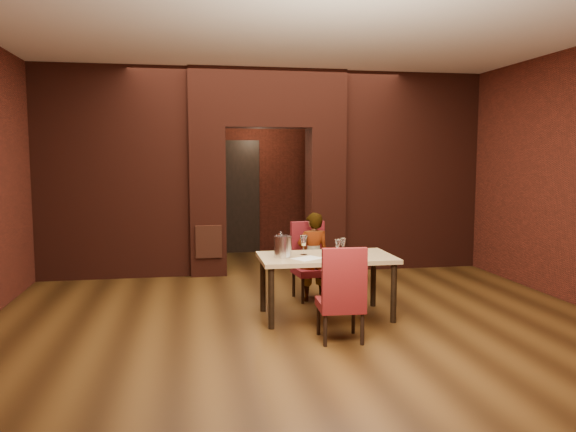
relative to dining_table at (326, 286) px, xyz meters
name	(u,v)px	position (x,y,z in m)	size (l,w,h in m)	color
floor	(289,302)	(-0.30, 0.70, -0.36)	(8.00, 8.00, 0.00)	#482C12
ceiling	(290,44)	(-0.30, 0.70, 2.84)	(7.00, 8.00, 0.04)	silver
wall_back	(253,170)	(-0.30, 4.70, 1.24)	(7.00, 0.04, 3.20)	#601F14
wall_front	(420,201)	(-0.30, -3.30, 1.24)	(7.00, 0.04, 3.20)	#601F14
wall_right	(544,175)	(3.20, 0.70, 1.24)	(0.04, 8.00, 3.20)	#601F14
pillar_left	(207,201)	(-1.25, 2.70, 0.79)	(0.55, 0.55, 2.30)	maroon
pillar_right	(325,200)	(0.65, 2.70, 0.79)	(0.55, 0.55, 2.30)	maroon
lintel	(267,99)	(-0.30, 2.70, 2.39)	(2.45, 0.55, 0.90)	maroon
wing_wall_left	(113,173)	(-2.66, 2.70, 1.24)	(2.27, 0.35, 3.20)	maroon
wing_wall_right	(408,172)	(2.06, 2.70, 1.24)	(2.27, 0.35, 3.20)	maroon
vent_panel	(209,242)	(-1.25, 2.40, 0.19)	(0.40, 0.03, 0.50)	brown
rear_door	(233,198)	(-0.70, 4.64, 0.69)	(0.90, 0.08, 2.10)	black
rear_door_frame	(233,198)	(-0.70, 4.60, 0.69)	(1.02, 0.04, 2.22)	black
dining_table	(326,286)	(0.00, 0.00, 0.00)	(1.53, 0.86, 0.72)	tan
chair_far	(312,261)	(0.02, 0.82, 0.14)	(0.45, 0.45, 1.00)	maroon
chair_near	(340,293)	(-0.06, -0.83, 0.13)	(0.44, 0.44, 0.97)	maroon
person_seated	(313,257)	(0.02, 0.75, 0.21)	(0.42, 0.27, 1.14)	silver
wine_glass_a	(304,245)	(-0.24, 0.09, 0.47)	(0.09, 0.09, 0.23)	white
wine_glass_b	(338,247)	(0.13, -0.01, 0.45)	(0.08, 0.08, 0.18)	white
wine_glass_c	(343,246)	(0.21, 0.04, 0.45)	(0.08, 0.08, 0.19)	white
tasting_sheet	(307,258)	(-0.25, -0.15, 0.36)	(0.31, 0.23, 0.00)	white
wine_bucket	(283,247)	(-0.51, -0.01, 0.48)	(0.20, 0.20, 0.24)	silver
water_bottle	(281,243)	(-0.50, 0.15, 0.49)	(0.06, 0.06, 0.27)	white
potted_plant	(352,280)	(0.61, 0.97, -0.16)	(0.36, 0.31, 0.40)	#356927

